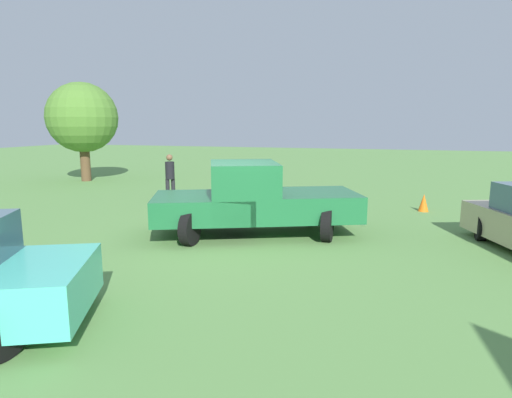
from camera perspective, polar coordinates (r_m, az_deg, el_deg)
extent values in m
plane|color=#5B8C47|center=(10.67, -3.23, -4.95)|extent=(80.00, 80.00, 0.00)
cylinder|color=black|center=(11.82, 7.32, -1.58)|extent=(0.79, 0.22, 0.79)
cylinder|color=black|center=(10.25, 9.45, -3.41)|extent=(0.79, 0.22, 0.79)
cylinder|color=black|center=(11.52, -8.39, -1.91)|extent=(0.79, 0.22, 0.79)
cylinder|color=black|center=(9.90, -8.77, -3.87)|extent=(0.79, 0.22, 0.79)
cube|color=#1E6638|center=(10.94, 7.84, -0.71)|extent=(2.60, 2.62, 0.64)
cube|color=#1E6638|center=(10.59, -1.62, 1.12)|extent=(2.44, 2.25, 1.40)
cube|color=slate|center=(10.54, -1.63, 3.49)|extent=(2.20, 1.97, 0.48)
cube|color=#1E6638|center=(10.63, -6.99, -1.10)|extent=(2.76, 2.98, 0.60)
cube|color=silver|center=(11.25, 12.47, -1.91)|extent=(1.78, 0.86, 0.16)
cylinder|color=black|center=(6.03, -30.75, -14.72)|extent=(0.72, 0.20, 0.72)
cylinder|color=black|center=(7.41, -26.02, -9.81)|extent=(0.72, 0.20, 0.72)
cylinder|color=black|center=(11.54, 27.68, -3.40)|extent=(0.61, 0.20, 0.61)
cylinder|color=black|center=(15.58, -11.62, 1.11)|extent=(0.14, 0.14, 0.81)
cylinder|color=black|center=(15.63, -10.91, 1.16)|extent=(0.14, 0.14, 0.81)
cylinder|color=black|center=(15.52, -11.36, 3.74)|extent=(0.45, 0.45, 0.61)
sphere|color=brown|center=(15.47, -11.41, 5.42)|extent=(0.22, 0.22, 0.22)
cylinder|color=brown|center=(22.52, -21.72, 4.86)|extent=(0.46, 0.46, 2.06)
sphere|color=#4C7A2D|center=(22.46, -22.05, 10.00)|extent=(3.31, 3.31, 3.31)
cone|color=orange|center=(14.63, 21.35, -0.46)|extent=(0.32, 0.32, 0.55)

